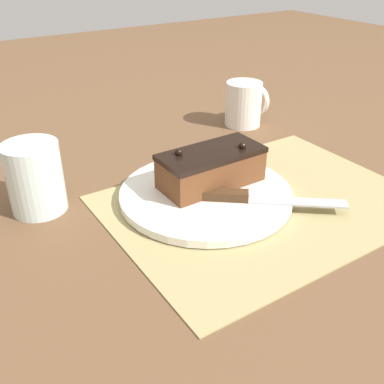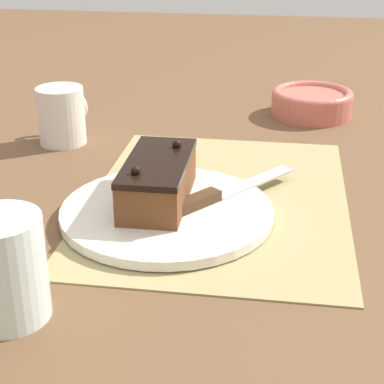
{
  "view_description": "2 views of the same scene",
  "coord_description": "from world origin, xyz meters",
  "px_view_note": "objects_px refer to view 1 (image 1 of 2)",
  "views": [
    {
      "loc": [
        -0.41,
        -0.44,
        0.36
      ],
      "look_at": [
        -0.1,
        0.04,
        0.03
      ],
      "focal_mm": 42.0,
      "sensor_mm": 36.0,
      "label": 1
    },
    {
      "loc": [
        -0.77,
        -0.08,
        0.37
      ],
      "look_at": [
        -0.09,
        0.02,
        0.05
      ],
      "focal_mm": 60.0,
      "sensor_mm": 36.0,
      "label": 2
    }
  ],
  "objects_px": {
    "chocolate_cake": "(211,167)",
    "cake_plate": "(206,194)",
    "drinking_glass": "(35,178)",
    "coffee_mug": "(244,104)",
    "serving_knife": "(249,197)"
  },
  "relations": [
    {
      "from": "cake_plate",
      "to": "coffee_mug",
      "type": "bearing_deg",
      "value": 41.36
    },
    {
      "from": "cake_plate",
      "to": "chocolate_cake",
      "type": "bearing_deg",
      "value": 37.09
    },
    {
      "from": "drinking_glass",
      "to": "cake_plate",
      "type": "bearing_deg",
      "value": -26.73
    },
    {
      "from": "chocolate_cake",
      "to": "serving_knife",
      "type": "xyz_separation_m",
      "value": [
        0.02,
        -0.07,
        -0.02
      ]
    },
    {
      "from": "cake_plate",
      "to": "serving_knife",
      "type": "height_order",
      "value": "serving_knife"
    },
    {
      "from": "cake_plate",
      "to": "coffee_mug",
      "type": "distance_m",
      "value": 0.34
    },
    {
      "from": "chocolate_cake",
      "to": "cake_plate",
      "type": "bearing_deg",
      "value": -142.91
    },
    {
      "from": "serving_knife",
      "to": "coffee_mug",
      "type": "bearing_deg",
      "value": -178.7
    },
    {
      "from": "chocolate_cake",
      "to": "drinking_glass",
      "type": "xyz_separation_m",
      "value": [
        -0.24,
        0.1,
        0.01
      ]
    },
    {
      "from": "drinking_glass",
      "to": "coffee_mug",
      "type": "bearing_deg",
      "value": 12.73
    },
    {
      "from": "serving_knife",
      "to": "coffee_mug",
      "type": "distance_m",
      "value": 0.35
    },
    {
      "from": "chocolate_cake",
      "to": "serving_knife",
      "type": "distance_m",
      "value": 0.08
    },
    {
      "from": "serving_knife",
      "to": "cake_plate",
      "type": "bearing_deg",
      "value": -109.3
    },
    {
      "from": "drinking_glass",
      "to": "chocolate_cake",
      "type": "bearing_deg",
      "value": -22.04
    },
    {
      "from": "cake_plate",
      "to": "drinking_glass",
      "type": "bearing_deg",
      "value": 153.27
    }
  ]
}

